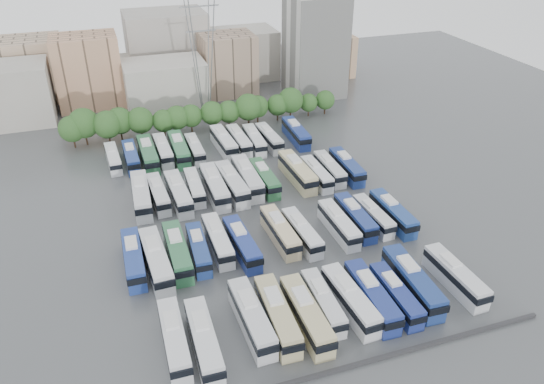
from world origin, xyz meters
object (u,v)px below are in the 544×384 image
object	(u,v)px
bus_r2_s8	(264,178)
bus_r3_s3	(163,150)
bus_r0_s2	(204,340)
bus_r3_s7	(224,142)
bus_r0_s8	(350,300)
bus_r3_s2	(148,154)
bus_r1_s12	(373,216)
bus_r2_s1	(141,195)
bus_r3_s8	(239,140)
bus_r0_s7	(323,302)
bus_r2_s12	(330,168)
bus_r2_s10	(297,171)
bus_r0_s9	(372,296)
bus_r1_s10	(339,224)
bus_r2_s7	(247,177)
bus_r1_s0	(133,258)
bus_r0_s11	(412,281)
bus_r2_s4	(195,187)
electricity_pylon	(201,42)
bus_r0_s13	(455,276)
bus_r1_s4	(218,240)
bus_r3_s9	(254,140)
bus_r3_s0	(113,158)
bus_r3_s1	(131,157)
bus_r1_s5	(242,243)
bus_r3_s4	(179,149)
bus_r2_s2	(158,194)
bus_r2_s6	(232,183)
bus_r2_s11	(317,174)
apartment_tower	(315,46)
bus_r0_s6	(306,315)
bus_r1_s7	(280,231)
bus_r1_s8	(302,232)
bus_r3_s12	(296,133)
bus_r2_s3	(178,193)
bus_r3_s10	(269,138)
bus_r3_s5	(195,149)
bus_r0_s1	(174,339)
bus_r2_s5	(215,186)
bus_r1_s1	(156,260)
bus_r2_s13	(347,166)

from	to	relation	value
bus_r2_s8	bus_r3_s3	size ratio (longest dim) A/B	1.01
bus_r0_s2	bus_r3_s7	size ratio (longest dim) A/B	0.99
bus_r0_s8	bus_r3_s2	world-z (taller)	bus_r3_s2
bus_r1_s12	bus_r2_s8	bearing A→B (deg)	124.00
bus_r2_s1	bus_r3_s8	size ratio (longest dim) A/B	1.12
bus_r0_s7	bus_r2_s12	size ratio (longest dim) A/B	0.99
bus_r2_s10	bus_r0_s7	bearing A→B (deg)	-107.59
bus_r0_s9	bus_r2_s10	size ratio (longest dim) A/B	0.94
bus_r1_s10	bus_r2_s7	size ratio (longest dim) A/B	0.87
bus_r1_s0	bus_r0_s11	bearing A→B (deg)	-25.58
bus_r1_s0	bus_r2_s4	distance (m)	22.80
electricity_pylon	bus_r0_s13	distance (m)	78.60
bus_r0_s2	bus_r3_s7	distance (m)	57.65
bus_r1_s4	bus_r3_s7	distance (m)	36.48
electricity_pylon	bus_r3_s9	bearing A→B (deg)	-73.36
bus_r3_s0	bus_r3_s1	distance (m)	3.64
bus_r1_s5	bus_r3_s9	xyz separation A→B (m)	(13.15, 36.31, -0.05)
bus_r2_s10	bus_r3_s9	xyz separation A→B (m)	(-3.40, 17.17, -0.24)
bus_r3_s4	bus_r2_s2	bearing A→B (deg)	-111.03
bus_r2_s2	bus_r2_s6	xyz separation A→B (m)	(13.42, -1.06, 0.28)
bus_r1_s0	bus_r2_s10	bearing A→B (deg)	29.31
bus_r2_s10	bus_r2_s11	bearing A→B (deg)	-24.91
bus_r2_s2	bus_r2_s12	bearing A→B (deg)	-3.75
bus_r3_s7	apartment_tower	bearing A→B (deg)	37.96
bus_r0_s6	bus_r1_s5	distance (m)	18.29
bus_r1_s7	bus_r1_s8	world-z (taller)	bus_r1_s7
bus_r1_s7	bus_r3_s8	bearing A→B (deg)	83.22
bus_r2_s1	bus_r3_s7	size ratio (longest dim) A/B	1.05
apartment_tower	bus_r3_s12	size ratio (longest dim) A/B	2.02
bus_r0_s6	bus_r3_s7	size ratio (longest dim) A/B	1.01
bus_r2_s3	bus_r3_s10	size ratio (longest dim) A/B	1.10
bus_r1_s8	bus_r3_s9	distance (m)	36.50
electricity_pylon	bus_r3_s7	bearing A→B (deg)	-91.39
bus_r2_s4	bus_r2_s10	xyz separation A→B (m)	(19.89, -1.04, 0.37)
bus_r2_s12	bus_r2_s7	bearing A→B (deg)	177.43
bus_r0_s8	bus_r2_s3	bearing A→B (deg)	112.49
bus_r2_s2	bus_r2_s10	world-z (taller)	bus_r2_s10
bus_r3_s5	bus_r2_s10	bearing A→B (deg)	-45.61
bus_r3_s8	electricity_pylon	bearing A→B (deg)	97.09
bus_r2_s3	bus_r3_s1	xyz separation A→B (m)	(-6.51, 18.19, -0.18)
bus_r1_s0	apartment_tower	bearing A→B (deg)	49.91
bus_r1_s8	bus_r2_s1	world-z (taller)	bus_r2_s1
bus_r0_s7	bus_r3_s1	bearing A→B (deg)	112.39
apartment_tower	bus_r0_s1	xyz separation A→B (m)	(-52.29, -81.47, -11.13)
bus_r2_s5	bus_r2_s6	distance (m)	3.26
bus_r0_s1	bus_r1_s7	size ratio (longest dim) A/B	0.99
bus_r0_s13	bus_r1_s10	world-z (taller)	bus_r0_s13
bus_r1_s1	bus_r2_s2	xyz separation A→B (m)	(3.11, 19.90, -0.28)
bus_r0_s1	bus_r2_s13	distance (m)	53.08
bus_r2_s10	bus_r3_s10	distance (m)	17.22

